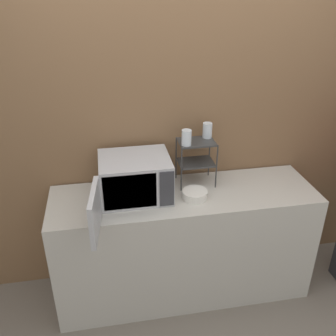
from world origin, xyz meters
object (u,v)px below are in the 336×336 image
Objects in this scene: glass_back_right at (207,130)px; dish_rack at (196,153)px; glass_front_left at (187,138)px; bowl at (195,195)px; microwave at (133,179)px.

dish_rack is at bearing -149.05° from glass_back_right.
dish_rack is 3.07× the size of glass_back_right.
glass_front_left is 0.62× the size of bowl.
bowl is at bearing -118.93° from glass_back_right.
glass_front_left is (0.39, 0.07, 0.25)m from microwave.
glass_back_right is at bearing 17.25° from microwave.
dish_rack is at bearing 30.12° from glass_front_left.
dish_rack is 0.19m from glass_back_right.
glass_back_right is 0.62× the size of bowl.
microwave is at bearing -169.72° from glass_front_left.
microwave is 0.47m from glass_front_left.
glass_front_left reaches higher than bowl.
dish_rack is 0.31m from bowl.
microwave is 0.64m from glass_back_right.
bowl is at bearing -12.33° from microwave.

